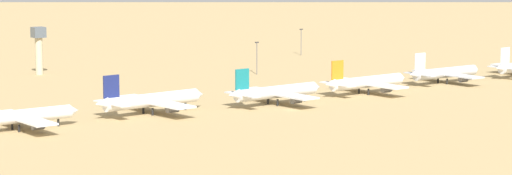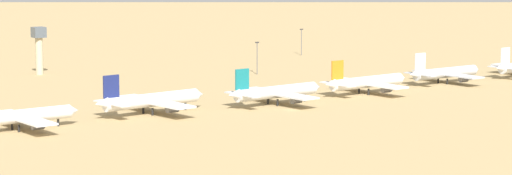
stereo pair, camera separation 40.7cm
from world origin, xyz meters
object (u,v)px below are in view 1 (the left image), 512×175
Objects in this scene: parked_jet_navy_2 at (19,117)px; light_pole_mid at (301,40)px; parked_jet_teal_4 at (275,92)px; control_tower at (39,46)px; parked_jet_white_6 at (445,73)px; parked_jet_navy_3 at (151,100)px; parked_jet_orange_5 at (366,82)px; light_pole_east at (257,55)px.

light_pole_mid is at bearing 29.42° from parked_jet_navy_2.
parked_jet_teal_4 is at bearing -129.58° from light_pole_mid.
parked_jet_teal_4 is at bearing -74.67° from control_tower.
parked_jet_white_6 is 171.36m from control_tower.
parked_jet_navy_3 is 134.66m from parked_jet_white_6.
control_tower is 139.30m from light_pole_mid.
parked_jet_teal_4 is 3.12× the size of light_pole_mid.
parked_jet_orange_5 is 146.59m from control_tower.
control_tower is at bearing 78.72° from parked_jet_navy_3.
control_tower is at bearing 146.09° from light_pole_east.
parked_jet_orange_5 is 2.93× the size of light_pole_east.
parked_jet_teal_4 is at bearing -177.31° from parked_jet_white_6.
control_tower reaches higher than light_pole_east.
parked_jet_orange_5 is 137.81m from light_pole_mid.
light_pole_mid is at bearing 59.66° from parked_jet_orange_5.
parked_jet_white_6 is 1.95× the size of control_tower.
parked_jet_white_6 is at bearing -97.54° from light_pole_mid.
control_tower is at bearing 179.90° from light_pole_mid.
light_pole_east is at bearing 55.61° from parked_jet_teal_4.
parked_jet_navy_2 is at bearing -147.73° from light_pole_mid.
parked_jet_navy_2 is 182.57m from parked_jet_white_6.
control_tower is (58.85, 125.30, 8.01)m from parked_jet_navy_2.
parked_jet_navy_3 is 1.04× the size of parked_jet_teal_4.
control_tower is 1.45× the size of light_pole_east.
parked_jet_navy_2 is at bearing 179.55° from parked_jet_white_6.
light_pole_mid is (150.28, 120.05, 3.17)m from parked_jet_navy_3.
light_pole_mid is at bearing 45.81° from parked_jet_teal_4.
parked_jet_white_6 is (45.41, 5.32, -0.15)m from parked_jet_orange_5.
light_pole_mid reaches higher than parked_jet_white_6.
parked_jet_orange_5 is 71.81m from light_pole_east.
parked_jet_white_6 is at bearing 2.64° from parked_jet_orange_5.
parked_jet_navy_3 is at bearing -141.38° from light_pole_mid.
parked_jet_teal_4 is 164.06m from light_pole_mid.
control_tower is 1.53× the size of light_pole_mid.
parked_jet_teal_4 reaches higher than light_pole_mid.
parked_jet_white_6 reaches higher than parked_jet_navy_2.
light_pole_east is (42.70, 74.62, 3.71)m from parked_jet_teal_4.
parked_jet_teal_4 is 2.04× the size of control_tower.
parked_jet_white_6 is 2.83× the size of light_pole_east.
parked_jet_navy_3 is 1.05× the size of parked_jet_orange_5.
parked_jet_teal_4 is at bearing -119.78° from light_pole_east.
light_pole_east reaches higher than parked_jet_teal_4.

